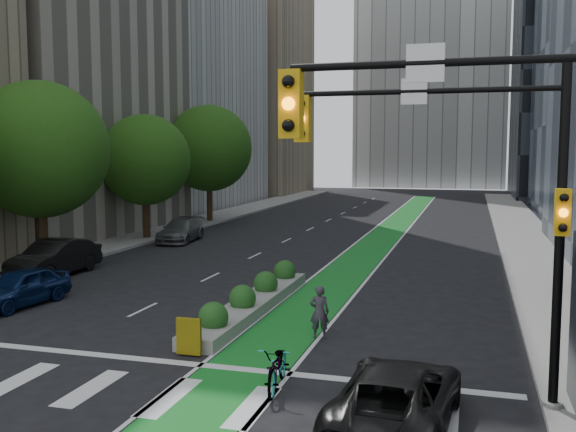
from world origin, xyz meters
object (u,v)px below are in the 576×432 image
Objects in this scene: median_planter at (253,300)px; parked_car_left_near at (20,287)px; parked_car_left_far at (181,230)px; parked_car_right at (397,396)px; bicycle at (278,366)px; cyclist at (319,312)px; parked_car_left_mid at (55,258)px.

parked_car_left_near is (-8.20, -1.71, 0.30)m from median_planter.
parked_car_right is (15.68, -22.98, -0.02)m from parked_car_left_far.
cyclist is at bearing 83.32° from bicycle.
parked_car_left_near is 0.82× the size of parked_car_right.
cyclist is 0.33× the size of parked_car_left_mid.
parked_car_left_far is at bearing 87.73° from parked_car_left_mid.
parked_car_right is at bearing -18.79° from parked_car_left_near.
cyclist is 0.33× the size of parked_car_right.
cyclist is 0.40× the size of parked_car_left_near.
parked_car_left_far reaches higher than bicycle.
parked_car_left_near reaches higher than median_planter.
parked_car_left_near reaches higher than parked_car_right.
cyclist is at bearing -22.98° from parked_car_left_mid.
parked_car_right is at bearing -62.38° from parked_car_left_far.
parked_car_left_near is (-11.20, 5.13, 0.13)m from bicycle.
parked_car_right is (2.90, -5.59, -0.13)m from cyclist.
parked_car_left_mid reaches higher than parked_car_left_near.
parked_car_left_near is at bearing -91.21° from parked_car_left_far.
parked_car_left_mid is at bearing 136.13° from bicycle.
median_planter is 4.02m from cyclist.
parked_car_left_mid is (-10.44, 3.36, 0.43)m from median_planter.
bicycle is 3.22m from parked_car_right.
parked_car_left_mid is at bearing 119.91° from parked_car_left_near.
cyclist is at bearing -41.40° from median_planter.
parked_car_right is (14.10, -6.52, -0.01)m from parked_car_left_near.
parked_car_left_near is at bearing 148.71° from bicycle.
parked_car_left_mid is at bearing -31.50° from parked_car_right.
cyclist reaches higher than bicycle.
parked_car_left_mid is 20.04m from parked_car_right.
bicycle is 4.20m from cyclist.
bicycle is 0.42× the size of parked_car_left_mid.
parked_car_right is at bearing -34.26° from parked_car_left_mid.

